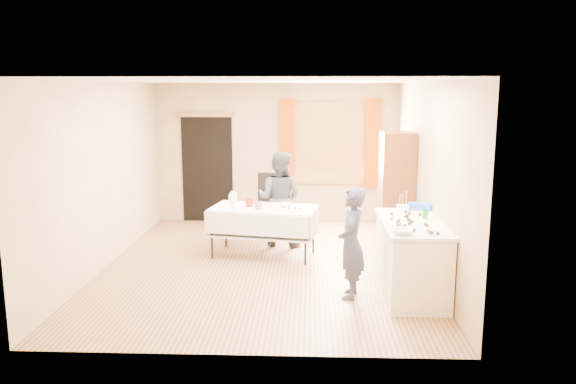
{
  "coord_description": "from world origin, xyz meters",
  "views": [
    {
      "loc": [
        0.64,
        -7.69,
        2.5
      ],
      "look_at": [
        0.33,
        0.0,
        1.07
      ],
      "focal_mm": 35.0,
      "sensor_mm": 36.0,
      "label": 1
    }
  ],
  "objects_px": {
    "counter": "(411,258)",
    "chair": "(268,218)",
    "woman": "(280,199)",
    "party_table": "(263,227)",
    "girl": "(351,243)",
    "cabinet": "(396,191)"
  },
  "relations": [
    {
      "from": "cabinet",
      "to": "chair",
      "type": "distance_m",
      "value": 2.25
    },
    {
      "from": "chair",
      "to": "girl",
      "type": "distance_m",
      "value": 3.08
    },
    {
      "from": "chair",
      "to": "party_table",
      "type": "bearing_deg",
      "value": -77.69
    },
    {
      "from": "girl",
      "to": "counter",
      "type": "bearing_deg",
      "value": 109.21
    },
    {
      "from": "cabinet",
      "to": "party_table",
      "type": "bearing_deg",
      "value": -166.6
    },
    {
      "from": "counter",
      "to": "party_table",
      "type": "height_order",
      "value": "counter"
    },
    {
      "from": "chair",
      "to": "woman",
      "type": "relative_size",
      "value": 0.71
    },
    {
      "from": "cabinet",
      "to": "party_table",
      "type": "xyz_separation_m",
      "value": [
        -2.05,
        -0.49,
        -0.48
      ]
    },
    {
      "from": "party_table",
      "to": "chair",
      "type": "height_order",
      "value": "chair"
    },
    {
      "from": "chair",
      "to": "cabinet",
      "type": "bearing_deg",
      "value": -6.46
    },
    {
      "from": "party_table",
      "to": "woman",
      "type": "xyz_separation_m",
      "value": [
        0.21,
        0.62,
        0.32
      ]
    },
    {
      "from": "woman",
      "to": "party_table",
      "type": "bearing_deg",
      "value": 87.46
    },
    {
      "from": "counter",
      "to": "chair",
      "type": "xyz_separation_m",
      "value": [
        -1.97,
        2.66,
        -0.13
      ]
    },
    {
      "from": "woman",
      "to": "counter",
      "type": "bearing_deg",
      "value": 145.5
    },
    {
      "from": "counter",
      "to": "party_table",
      "type": "bearing_deg",
      "value": 142.09
    },
    {
      "from": "chair",
      "to": "girl",
      "type": "height_order",
      "value": "girl"
    },
    {
      "from": "party_table",
      "to": "girl",
      "type": "distance_m",
      "value": 2.06
    },
    {
      "from": "counter",
      "to": "chair",
      "type": "relative_size",
      "value": 1.46
    },
    {
      "from": "cabinet",
      "to": "girl",
      "type": "bearing_deg",
      "value": -111.51
    },
    {
      "from": "cabinet",
      "to": "girl",
      "type": "relative_size",
      "value": 1.37
    },
    {
      "from": "party_table",
      "to": "chair",
      "type": "xyz_separation_m",
      "value": [
        -0.02,
        1.15,
        -0.12
      ]
    },
    {
      "from": "girl",
      "to": "woman",
      "type": "bearing_deg",
      "value": -148.67
    }
  ]
}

